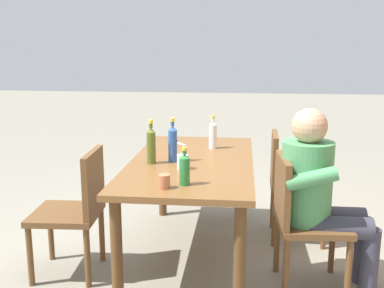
% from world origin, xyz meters
% --- Properties ---
extents(ground_plane, '(24.00, 24.00, 0.00)m').
position_xyz_m(ground_plane, '(0.00, 0.00, 0.00)').
color(ground_plane, gray).
extents(dining_table, '(1.72, 0.88, 0.73)m').
position_xyz_m(dining_table, '(0.00, 0.00, 0.65)').
color(dining_table, brown).
rests_on(dining_table, ground_plane).
extents(chair_far_right, '(0.47, 0.47, 0.87)m').
position_xyz_m(chair_far_right, '(0.39, 0.74, 0.49)').
color(chair_far_right, brown).
rests_on(chair_far_right, ground_plane).
extents(chair_far_left, '(0.45, 0.45, 0.87)m').
position_xyz_m(chair_far_left, '(-0.39, 0.74, 0.49)').
color(chair_far_left, brown).
rests_on(chair_far_left, ground_plane).
extents(chair_near_right, '(0.46, 0.46, 0.87)m').
position_xyz_m(chair_near_right, '(0.38, -0.74, 0.49)').
color(chair_near_right, brown).
rests_on(chair_near_right, ground_plane).
extents(person_in_white_shirt, '(0.47, 0.62, 1.18)m').
position_xyz_m(person_in_white_shirt, '(0.39, 0.85, 0.66)').
color(person_in_white_shirt, '#4C935B').
rests_on(person_in_white_shirt, ground_plane).
extents(bottle_clear, '(0.06, 0.06, 0.27)m').
position_xyz_m(bottle_clear, '(-0.40, 0.12, 0.85)').
color(bottle_clear, white).
rests_on(bottle_clear, dining_table).
extents(bottle_olive, '(0.06, 0.06, 0.31)m').
position_xyz_m(bottle_olive, '(0.13, -0.28, 0.87)').
color(bottle_olive, '#566623').
rests_on(bottle_olive, dining_table).
extents(bottle_blue, '(0.06, 0.06, 0.32)m').
position_xyz_m(bottle_blue, '(0.06, -0.13, 0.87)').
color(bottle_blue, '#2D56A3').
rests_on(bottle_blue, dining_table).
extents(bottle_green, '(0.06, 0.06, 0.23)m').
position_xyz_m(bottle_green, '(0.61, 0.02, 0.83)').
color(bottle_green, '#287A38').
rests_on(bottle_green, dining_table).
extents(cup_white, '(0.07, 0.07, 0.10)m').
position_xyz_m(cup_white, '(0.26, -0.04, 0.78)').
color(cup_white, white).
rests_on(cup_white, dining_table).
extents(cup_terracotta, '(0.07, 0.07, 0.08)m').
position_xyz_m(cup_terracotta, '(0.69, -0.09, 0.78)').
color(cup_terracotta, '#BC6B47').
rests_on(cup_terracotta, dining_table).
extents(table_knife, '(0.21, 0.15, 0.01)m').
position_xyz_m(table_knife, '(-0.58, -0.18, 0.74)').
color(table_knife, silver).
rests_on(table_knife, dining_table).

